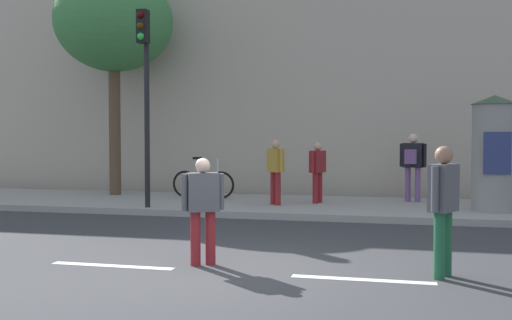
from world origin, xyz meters
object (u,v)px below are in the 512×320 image
object	(u,v)px
street_tree	(114,22)
pedestrian_in_red_top	(276,167)
traffic_light	(145,76)
bicycle_leaning	(203,183)
pedestrian_with_backpack	(318,167)
pedestrian_with_bag	(443,200)
poster_column	(494,152)
pedestrian_near_pole	(203,203)
pedestrian_in_dark_shirt	(413,161)

from	to	relation	value
street_tree	pedestrian_in_red_top	size ratio (longest dim) A/B	4.00
traffic_light	pedestrian_in_red_top	distance (m)	3.73
pedestrian_in_red_top	bicycle_leaning	bearing A→B (deg)	153.52
street_tree	pedestrian_with_backpack	bearing A→B (deg)	-7.60
traffic_light	street_tree	distance (m)	3.86
pedestrian_with_bag	bicycle_leaning	size ratio (longest dim) A/B	0.95
poster_column	street_tree	bearing A→B (deg)	171.42
pedestrian_with_backpack	bicycle_leaning	world-z (taller)	pedestrian_with_backpack
pedestrian_in_red_top	pedestrian_with_backpack	xyz separation A→B (m)	(0.93, 0.60, -0.03)
pedestrian_with_bag	pedestrian_with_backpack	distance (m)	7.25
pedestrian_near_pole	pedestrian_with_backpack	world-z (taller)	pedestrian_with_backpack
traffic_light	pedestrian_in_dark_shirt	distance (m)	6.88
poster_column	pedestrian_near_pole	size ratio (longest dim) A/B	1.70
pedestrian_near_pole	pedestrian_with_bag	distance (m)	3.21
poster_column	bicycle_leaning	xyz separation A→B (m)	(-7.11, 1.20, -0.90)
pedestrian_in_red_top	bicycle_leaning	xyz separation A→B (m)	(-2.20, 1.10, -0.52)
street_tree	pedestrian_in_dark_shirt	size ratio (longest dim) A/B	3.66
poster_column	pedestrian_with_bag	world-z (taller)	poster_column
street_tree	pedestrian_in_red_top	world-z (taller)	street_tree
traffic_light	pedestrian_in_red_top	xyz separation A→B (m)	(2.78, 1.31, -2.11)
traffic_light	pedestrian_near_pole	size ratio (longest dim) A/B	3.01
poster_column	street_tree	world-z (taller)	street_tree
pedestrian_with_bag	pedestrian_in_dark_shirt	size ratio (longest dim) A/B	0.98
traffic_light	pedestrian_with_backpack	bearing A→B (deg)	27.23
poster_column	pedestrian_with_backpack	world-z (taller)	poster_column
pedestrian_near_pole	pedestrian_with_bag	bearing A→B (deg)	0.23
poster_column	pedestrian_in_red_top	bearing A→B (deg)	178.84
street_tree	pedestrian_in_dark_shirt	bearing A→B (deg)	0.35
pedestrian_in_dark_shirt	street_tree	bearing A→B (deg)	-179.65
pedestrian_in_dark_shirt	bicycle_leaning	bearing A→B (deg)	-176.50
street_tree	pedestrian_in_dark_shirt	xyz separation A→B (m)	(8.11, 0.05, -3.78)
bicycle_leaning	pedestrian_in_red_top	bearing A→B (deg)	-26.48
pedestrian_in_dark_shirt	poster_column	bearing A→B (deg)	-42.06
traffic_light	bicycle_leaning	size ratio (longest dim) A/B	2.55
pedestrian_in_red_top	pedestrian_in_dark_shirt	xyz separation A→B (m)	(3.21, 1.43, 0.12)
traffic_light	pedestrian_with_bag	xyz separation A→B (m)	(6.24, -4.88, -2.18)
street_tree	traffic_light	bearing A→B (deg)	-51.79
pedestrian_with_bag	poster_column	bearing A→B (deg)	76.64
traffic_light	street_tree	xyz separation A→B (m)	(-2.12, 2.69, 1.80)
pedestrian_near_pole	bicycle_leaning	size ratio (longest dim) A/B	0.85
traffic_light	poster_column	distance (m)	7.97
pedestrian_near_pole	poster_column	bearing A→B (deg)	52.69
street_tree	pedestrian_with_backpack	size ratio (longest dim) A/B	4.17
poster_column	pedestrian_in_dark_shirt	size ratio (longest dim) A/B	1.49
bicycle_leaning	pedestrian_with_backpack	bearing A→B (deg)	-8.98
traffic_light	pedestrian_with_backpack	distance (m)	4.69
poster_column	pedestrian_in_dark_shirt	distance (m)	2.30
pedestrian_near_pole	pedestrian_with_backpack	distance (m)	6.84
pedestrian_in_red_top	pedestrian_with_backpack	size ratio (longest dim) A/B	1.04
poster_column	pedestrian_in_dark_shirt	bearing A→B (deg)	137.94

